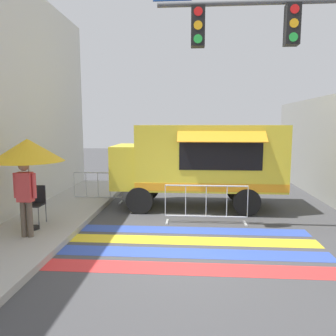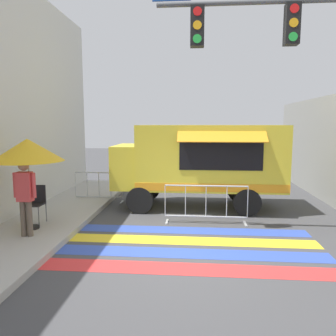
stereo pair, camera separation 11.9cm
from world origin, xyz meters
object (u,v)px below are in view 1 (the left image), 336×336
object	(u,v)px
traffic_signal_pole	(292,58)
barricade_front	(206,204)
patio_umbrella	(28,151)
vendor_person	(25,194)
food_truck	(197,159)
folding_chair	(36,201)
barricade_side	(98,188)

from	to	relation	value
traffic_signal_pole	barricade_front	distance (m)	4.23
patio_umbrella	barricade_front	size ratio (longest dim) A/B	0.98
vendor_person	barricade_front	distance (m)	4.59
food_truck	vendor_person	xyz separation A→B (m)	(-3.91, -3.62, -0.44)
folding_chair	vendor_person	world-z (taller)	vendor_person
food_truck	barricade_side	world-z (taller)	food_truck
patio_umbrella	folding_chair	bearing A→B (deg)	103.60
patio_umbrella	traffic_signal_pole	bearing A→B (deg)	4.46
folding_chair	barricade_side	xyz separation A→B (m)	(0.79, 2.96, -0.23)
patio_umbrella	food_truck	bearing A→B (deg)	37.05
food_truck	traffic_signal_pole	distance (m)	4.27
barricade_front	barricade_side	distance (m)	4.26
patio_umbrella	vendor_person	distance (m)	1.09
food_truck	barricade_side	distance (m)	3.60
food_truck	barricade_front	bearing A→B (deg)	-82.03
patio_umbrella	barricade_side	bearing A→B (deg)	79.07
food_truck	folding_chair	size ratio (longest dim) A/B	5.47
food_truck	barricade_front	xyz separation A→B (m)	(0.25, -1.79, -1.06)
traffic_signal_pole	barricade_front	size ratio (longest dim) A/B	2.56
traffic_signal_pole	barricade_side	xyz separation A→B (m)	(-5.54, 2.99, -3.72)
patio_umbrella	barricade_front	xyz separation A→B (m)	(4.33, 1.29, -1.56)
food_truck	folding_chair	world-z (taller)	food_truck
vendor_person	folding_chair	bearing A→B (deg)	103.96
food_truck	vendor_person	bearing A→B (deg)	-137.26
barricade_front	folding_chair	bearing A→B (deg)	-170.05
barricade_front	food_truck	bearing A→B (deg)	97.97
folding_chair	barricade_side	bearing A→B (deg)	71.15
food_truck	traffic_signal_pole	bearing A→B (deg)	-50.66
food_truck	vendor_person	size ratio (longest dim) A/B	3.05
folding_chair	vendor_person	xyz separation A→B (m)	(0.29, -1.05, 0.41)
food_truck	traffic_signal_pole	size ratio (longest dim) A/B	0.92
food_truck	vendor_person	world-z (taller)	food_truck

